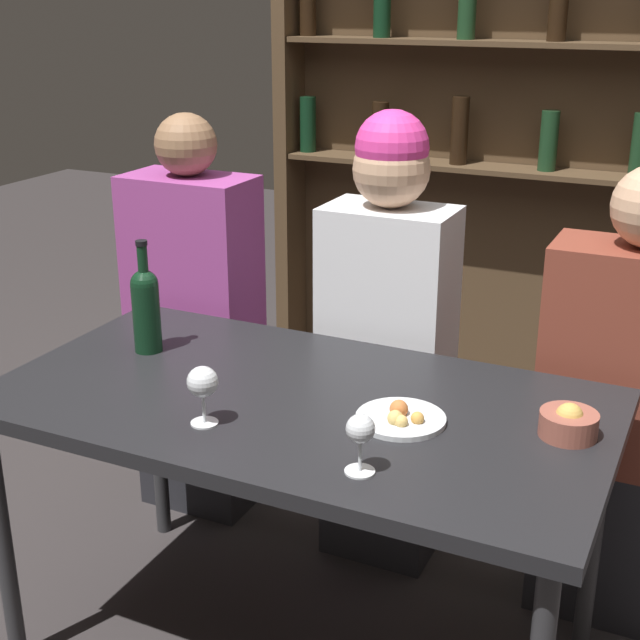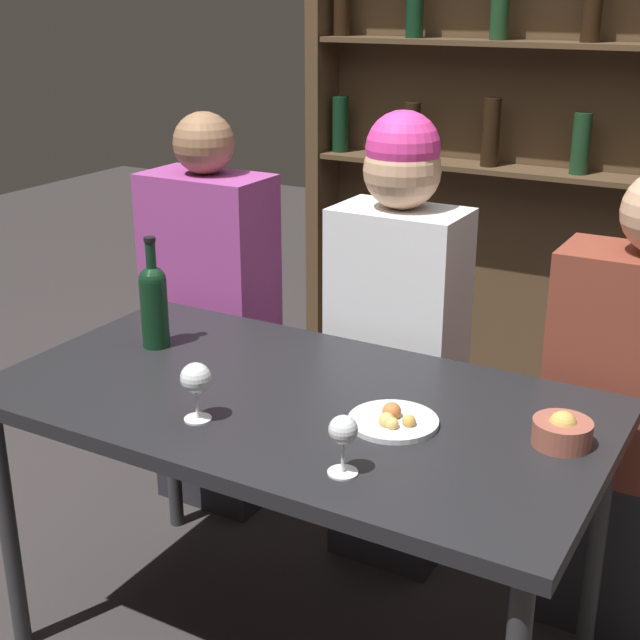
{
  "view_description": "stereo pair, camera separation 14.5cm",
  "coord_description": "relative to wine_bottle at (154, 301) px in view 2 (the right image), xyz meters",
  "views": [
    {
      "loc": [
        0.84,
        -1.64,
        1.59
      ],
      "look_at": [
        0.0,
        0.11,
        0.88
      ],
      "focal_mm": 50.0,
      "sensor_mm": 36.0,
      "label": 1
    },
    {
      "loc": [
        0.96,
        -1.58,
        1.59
      ],
      "look_at": [
        0.0,
        0.11,
        0.88
      ],
      "focal_mm": 50.0,
      "sensor_mm": 36.0,
      "label": 2
    }
  ],
  "objects": [
    {
      "name": "food_plate_0",
      "position": [
        0.73,
        -0.1,
        -0.11
      ],
      "size": [
        0.2,
        0.2,
        0.04
      ],
      "color": "silver",
      "rests_on": "dining_table"
    },
    {
      "name": "wine_bottle",
      "position": [
        0.0,
        0.0,
        0.0
      ],
      "size": [
        0.07,
        0.07,
        0.29
      ],
      "color": "black",
      "rests_on": "dining_table"
    },
    {
      "name": "snack_bowl",
      "position": [
        1.07,
        -0.02,
        -0.09
      ],
      "size": [
        0.12,
        0.12,
        0.07
      ],
      "color": "#995142",
      "rests_on": "dining_table"
    },
    {
      "name": "seated_person_center",
      "position": [
        0.48,
        0.45,
        -0.2
      ],
      "size": [
        0.35,
        0.22,
        1.31
      ],
      "color": "#26262B",
      "rests_on": "ground_plane"
    },
    {
      "name": "seated_person_right",
      "position": [
        1.14,
        0.45,
        -0.28
      ],
      "size": [
        0.44,
        0.22,
        1.22
      ],
      "color": "#26262B",
      "rests_on": "ground_plane"
    },
    {
      "name": "seated_person_left",
      "position": [
        -0.15,
        0.45,
        -0.25
      ],
      "size": [
        0.39,
        0.22,
        1.27
      ],
      "color": "#26262B",
      "rests_on": "ground_plane"
    },
    {
      "name": "wine_rack_wall",
      "position": [
        0.48,
        1.71,
        0.27
      ],
      "size": [
        1.9,
        0.21,
        2.15
      ],
      "color": "#4C3823",
      "rests_on": "ground_plane"
    },
    {
      "name": "wine_glass_0",
      "position": [
        0.73,
        -0.34,
        -0.04
      ],
      "size": [
        0.06,
        0.06,
        0.12
      ],
      "color": "silver",
      "rests_on": "dining_table"
    },
    {
      "name": "wine_glass_1",
      "position": [
        0.35,
        -0.29,
        -0.03
      ],
      "size": [
        0.07,
        0.07,
        0.13
      ],
      "color": "silver",
      "rests_on": "dining_table"
    },
    {
      "name": "dining_table",
      "position": [
        0.48,
        -0.09,
        -0.18
      ],
      "size": [
        1.4,
        0.76,
        0.73
      ],
      "color": "black",
      "rests_on": "ground_plane"
    }
  ]
}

